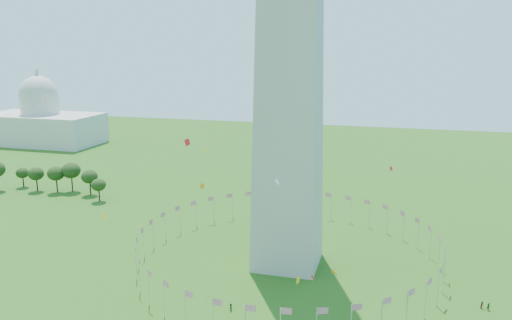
{
  "coord_description": "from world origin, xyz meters",
  "views": [
    {
      "loc": [
        25.52,
        -74.2,
        57.67
      ],
      "look_at": [
        -4.7,
        35.0,
        31.91
      ],
      "focal_mm": 35.0,
      "sensor_mm": 36.0,
      "label": 1
    }
  ],
  "objects": [
    {
      "name": "kites_aloft",
      "position": [
        5.6,
        21.58,
        19.22
      ],
      "size": [
        109.07,
        62.15,
        33.82
      ],
      "color": "orange",
      "rests_on": "ground"
    },
    {
      "name": "tree_line_west",
      "position": [
        -107.16,
        90.89,
        5.34
      ],
      "size": [
        55.05,
        15.34,
        12.07
      ],
      "color": "#294717",
      "rests_on": "ground"
    },
    {
      "name": "flag_ring",
      "position": [
        -0.0,
        50.0,
        4.5
      ],
      "size": [
        80.24,
        80.24,
        9.0
      ],
      "color": "silver",
      "rests_on": "ground"
    },
    {
      "name": "capitol_building",
      "position": [
        -180.0,
        180.0,
        23.0
      ],
      "size": [
        70.0,
        35.0,
        46.0
      ],
      "primitive_type": null,
      "color": "beige",
      "rests_on": "ground"
    }
  ]
}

